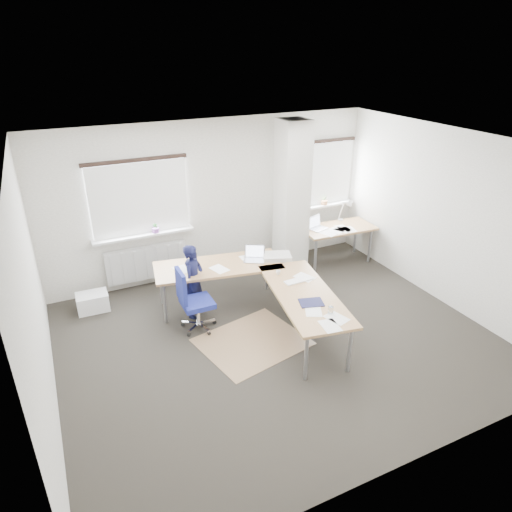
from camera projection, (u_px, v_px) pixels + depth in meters
name	position (u px, v px, depth m)	size (l,w,h in m)	color
ground	(277.00, 339.00, 6.67)	(6.00, 6.00, 0.00)	black
room_shell	(276.00, 215.00, 6.37)	(6.04, 5.04, 2.82)	#B9B3A9
floor_mat	(252.00, 342.00, 6.61)	(1.42, 1.20, 0.01)	#8B6C4C
white_crate	(93.00, 302.00, 7.34)	(0.49, 0.34, 0.29)	white
desk_main	(262.00, 280.00, 6.87)	(2.40, 2.98, 0.96)	olive
desk_side	(337.00, 229.00, 8.73)	(1.44, 0.78, 1.22)	olive
task_chair	(195.00, 313.00, 6.79)	(0.55, 0.54, 1.02)	navy
person	(194.00, 281.00, 7.02)	(0.44, 0.29, 1.20)	black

